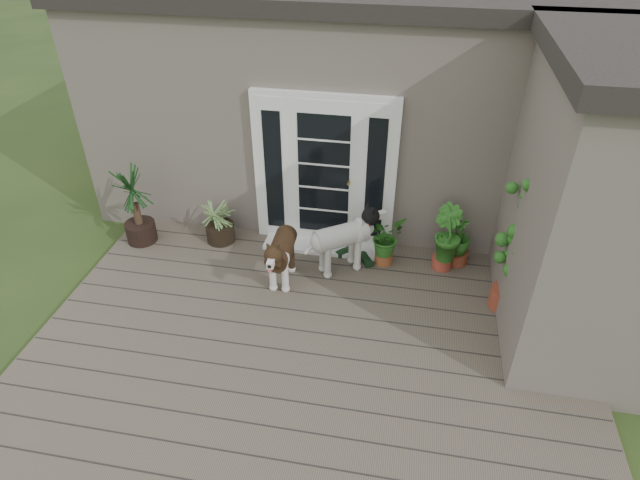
# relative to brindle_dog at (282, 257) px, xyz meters

# --- Properties ---
(deck) EXTENTS (6.20, 4.60, 0.12)m
(deck) POSITION_rel_brindle_dog_xyz_m (0.56, -1.19, -0.43)
(deck) COLOR #6B5B4C
(deck) RESTS_ON ground
(house_main) EXTENTS (7.40, 4.00, 3.10)m
(house_main) POSITION_rel_brindle_dog_xyz_m (0.56, 3.06, 1.06)
(house_main) COLOR #665E54
(house_main) RESTS_ON ground
(house_wing) EXTENTS (1.60, 2.40, 3.10)m
(house_wing) POSITION_rel_brindle_dog_xyz_m (3.46, -0.09, 1.06)
(house_wing) COLOR #665E54
(house_wing) RESTS_ON ground
(door_unit) EXTENTS (1.90, 0.14, 2.15)m
(door_unit) POSITION_rel_brindle_dog_xyz_m (0.36, 1.01, 0.71)
(door_unit) COLOR white
(door_unit) RESTS_ON deck
(door_step) EXTENTS (1.60, 0.40, 0.05)m
(door_step) POSITION_rel_brindle_dog_xyz_m (0.36, 0.81, -0.34)
(door_step) COLOR white
(door_step) RESTS_ON deck
(brindle_dog) EXTENTS (0.40, 0.90, 0.74)m
(brindle_dog) POSITION_rel_brindle_dog_xyz_m (0.00, 0.00, 0.00)
(brindle_dog) COLOR #392515
(brindle_dog) RESTS_ON deck
(white_dog) EXTENTS (1.00, 0.86, 0.78)m
(white_dog) POSITION_rel_brindle_dog_xyz_m (0.69, 0.37, 0.02)
(white_dog) COLOR white
(white_dog) RESTS_ON deck
(spider_plant) EXTENTS (0.83, 0.83, 0.71)m
(spider_plant) POSITION_rel_brindle_dog_xyz_m (-1.09, 0.73, -0.01)
(spider_plant) COLOR #99B770
(spider_plant) RESTS_ON deck
(yucca) EXTENTS (0.93, 0.93, 1.15)m
(yucca) POSITION_rel_brindle_dog_xyz_m (-2.19, 0.52, 0.20)
(yucca) COLOR black
(yucca) RESTS_ON deck
(herb_a) EXTENTS (0.68, 0.68, 0.62)m
(herb_a) POSITION_rel_brindle_dog_xyz_m (1.25, 0.62, -0.06)
(herb_a) COLOR #285F1B
(herb_a) RESTS_ON deck
(herb_b) EXTENTS (0.63, 0.63, 0.69)m
(herb_b) POSITION_rel_brindle_dog_xyz_m (2.02, 0.66, -0.03)
(herb_b) COLOR #205A19
(herb_b) RESTS_ON deck
(herb_c) EXTENTS (0.42, 0.42, 0.55)m
(herb_c) POSITION_rel_brindle_dog_xyz_m (2.21, 0.81, -0.10)
(herb_c) COLOR #1E5C1A
(herb_c) RESTS_ON deck
(sapling) EXTENTS (0.66, 0.66, 1.86)m
(sapling) POSITION_rel_brindle_dog_xyz_m (2.74, -0.00, 0.56)
(sapling) COLOR #275E1B
(sapling) RESTS_ON deck
(clog_left) EXTENTS (0.28, 0.34, 0.09)m
(clog_left) POSITION_rel_brindle_dog_xyz_m (1.01, 0.58, -0.32)
(clog_left) COLOR black
(clog_left) RESTS_ON deck
(clog_right) EXTENTS (0.31, 0.32, 0.09)m
(clog_right) POSITION_rel_brindle_dog_xyz_m (0.71, 0.71, -0.32)
(clog_right) COLOR black
(clog_right) RESTS_ON deck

